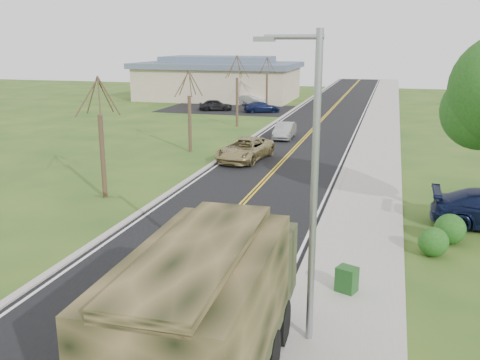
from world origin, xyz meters
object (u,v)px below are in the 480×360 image
at_px(military_truck, 210,305).
at_px(utility_box_near, 347,279).
at_px(sedan_silver, 285,131).
at_px(suv_champagne, 245,149).

distance_m(military_truck, utility_box_near, 6.49).
bearing_deg(utility_box_near, sedan_silver, 127.23).
xyz_separation_m(military_truck, suv_champagne, (-5.67, 23.47, -1.44)).
bearing_deg(suv_champagne, utility_box_near, -57.29).
xyz_separation_m(suv_champagne, sedan_silver, (0.92, 8.74, -0.10)).
distance_m(sedan_silver, utility_box_near, 27.44).
relative_size(military_truck, sedan_silver, 1.97).
bearing_deg(suv_champagne, sedan_silver, 91.94).
distance_m(military_truck, sedan_silver, 32.60).
bearing_deg(sedan_silver, military_truck, -82.95).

